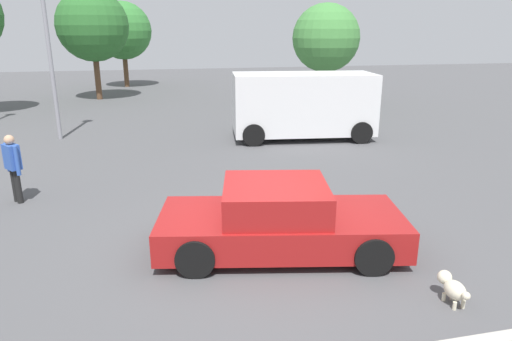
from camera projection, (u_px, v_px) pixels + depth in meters
name	position (u px, v px, depth m)	size (l,w,h in m)	color
ground_plane	(265.00, 252.00, 8.17)	(80.00, 80.00, 0.00)	#515154
sedan_foreground	(279.00, 221.00, 8.07)	(4.53, 2.61, 1.26)	maroon
dog	(452.00, 287.00, 6.60)	(0.28, 0.64, 0.41)	beige
van_white	(303.00, 104.00, 16.35)	(5.16, 2.72, 2.32)	white
pedestrian	(13.00, 163.00, 10.27)	(0.43, 0.47, 1.58)	black
light_post_near	(44.00, 13.00, 15.30)	(0.44, 0.44, 6.33)	gray
tree_back_left	(326.00, 38.00, 22.99)	(3.38, 3.38, 5.07)	brown
tree_back_right	(123.00, 31.00, 30.55)	(3.78, 3.78, 5.60)	brown
tree_far_right	(92.00, 26.00, 24.83)	(3.85, 3.85, 5.92)	brown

